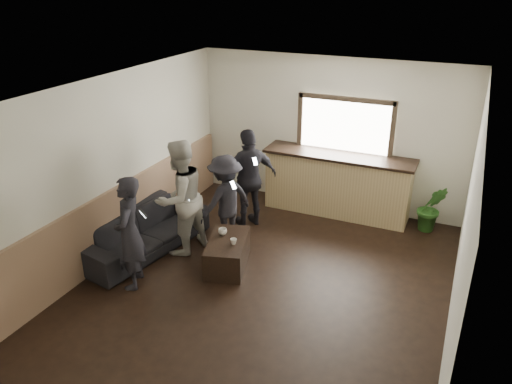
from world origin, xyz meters
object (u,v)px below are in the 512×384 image
at_px(person_a, 129,233).
at_px(bar_counter, 338,180).
at_px(person_c, 226,200).
at_px(cup_a, 223,232).
at_px(coffee_table, 228,253).
at_px(cup_b, 234,242).
at_px(person_b, 180,198).
at_px(person_d, 249,179).
at_px(sofa, 143,231).
at_px(potted_plant, 431,208).

bearing_deg(person_a, bar_counter, 126.52).
bearing_deg(person_c, cup_a, 48.40).
bearing_deg(coffee_table, cup_b, -26.93).
bearing_deg(person_b, bar_counter, 157.75).
height_order(cup_b, person_d, person_d).
bearing_deg(cup_b, person_b, 168.93).
relative_size(sofa, cup_a, 17.35).
distance_m(potted_plant, person_c, 3.53).
xyz_separation_m(bar_counter, cup_b, (-0.86, -2.56, -0.15)).
bearing_deg(bar_counter, person_b, -128.39).
bearing_deg(cup_b, person_a, -141.41).
relative_size(coffee_table, person_c, 0.66).
bearing_deg(coffee_table, sofa, -175.59).
height_order(cup_a, person_c, person_c).
relative_size(sofa, coffee_table, 2.26).
height_order(bar_counter, person_b, bar_counter).
xyz_separation_m(cup_b, person_b, (-1.01, 0.20, 0.44)).
relative_size(coffee_table, cup_b, 10.40).
height_order(coffee_table, cup_a, cup_a).
relative_size(bar_counter, person_d, 1.54).
relative_size(potted_plant, person_a, 0.51).
bearing_deg(person_b, person_a, 9.38).
xyz_separation_m(sofa, person_d, (1.18, 1.50, 0.55)).
distance_m(bar_counter, person_c, 2.28).
distance_m(bar_counter, potted_plant, 1.69).
bearing_deg(cup_a, bar_counter, 64.23).
height_order(sofa, cup_b, sofa).
relative_size(cup_b, person_d, 0.05).
bearing_deg(person_c, person_b, -17.32).
relative_size(sofa, cup_b, 23.46).
bearing_deg(person_c, person_d, -161.33).
height_order(person_a, person_d, person_d).
height_order(potted_plant, person_a, person_a).
height_order(coffee_table, cup_b, cup_b).
height_order(bar_counter, person_c, bar_counter).
height_order(coffee_table, person_b, person_b).
bearing_deg(person_b, cup_b, 95.06).
bearing_deg(coffee_table, person_a, -135.46).
relative_size(person_b, person_c, 1.22).
relative_size(cup_a, person_d, 0.07).
distance_m(coffee_table, cup_b, 0.31).
relative_size(bar_counter, cup_a, 20.85).
relative_size(coffee_table, potted_plant, 1.17).
relative_size(bar_counter, coffee_table, 2.71).
height_order(cup_a, person_a, person_a).
distance_m(cup_a, person_a, 1.44).
bearing_deg(sofa, potted_plant, -48.02).
height_order(sofa, person_c, person_c).
xyz_separation_m(person_c, person_d, (0.09, 0.72, 0.12)).
bearing_deg(person_d, potted_plant, 148.75).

